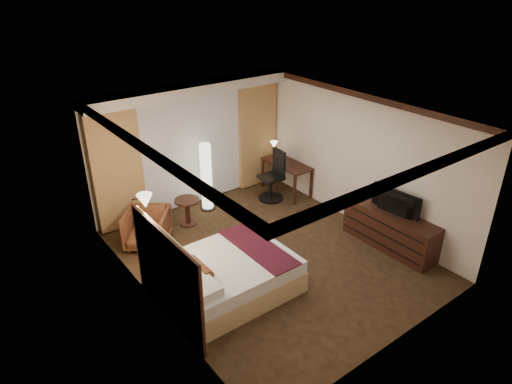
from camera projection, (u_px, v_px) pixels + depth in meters
floor at (269, 255)px, 8.42m from camera, size 4.50×5.50×0.01m
ceiling at (271, 113)px, 7.22m from camera, size 4.50×5.50×0.01m
back_wall at (190, 145)px, 9.78m from camera, size 4.50×0.02×2.70m
left_wall at (149, 231)px, 6.61m from camera, size 0.02×5.50×2.70m
right_wall at (359, 160)px, 9.03m from camera, size 0.02×5.50×2.70m
crown_molding at (271, 117)px, 7.24m from camera, size 4.50×5.50×0.12m
soffit at (192, 89)px, 9.05m from camera, size 4.50×0.50×0.20m
curtain_sheer at (192, 150)px, 9.77m from camera, size 2.48×0.04×2.45m
curtain_left_drape at (117, 170)px, 8.81m from camera, size 1.00×0.14×2.45m
curtain_right_drape at (257, 135)px, 10.65m from camera, size 1.00×0.14×2.45m
wall_sconce at (145, 201)px, 6.87m from camera, size 0.24×0.24×0.24m
bed at (228, 275)px, 7.38m from camera, size 2.05×1.60×0.60m
headboard at (168, 276)px, 6.62m from camera, size 0.12×1.90×1.50m
armchair at (147, 227)px, 8.57m from camera, size 1.06×1.06×0.80m
side_table at (188, 212)px, 9.34m from camera, size 0.51×0.51×0.56m
floor_lamp at (206, 177)px, 9.71m from camera, size 0.32×0.32×1.52m
desk at (286, 178)px, 10.60m from camera, size 0.55×1.25×0.75m
desk_lamp at (274, 150)px, 10.70m from camera, size 0.18×0.18×0.34m
office_chair at (271, 176)px, 10.20m from camera, size 0.61×0.61×1.17m
dresser at (390, 230)px, 8.54m from camera, size 0.50×1.87×0.73m
television at (393, 200)px, 8.24m from camera, size 0.65×1.03×0.13m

